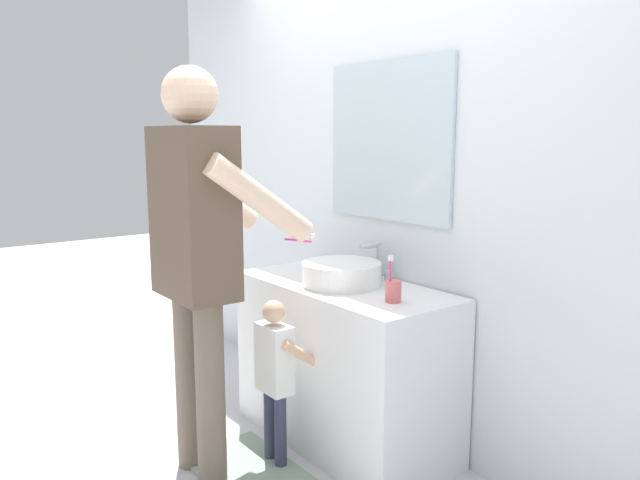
# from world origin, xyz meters

# --- Properties ---
(ground_plane) EXTENTS (14.00, 14.00, 0.00)m
(ground_plane) POSITION_xyz_m (0.00, 0.00, 0.00)
(ground_plane) COLOR silver
(back_wall) EXTENTS (4.40, 0.10, 2.70)m
(back_wall) POSITION_xyz_m (0.00, 0.62, 1.35)
(back_wall) COLOR silver
(back_wall) RESTS_ON ground
(vanity_cabinet) EXTENTS (1.15, 0.54, 0.80)m
(vanity_cabinet) POSITION_xyz_m (0.00, 0.30, 0.40)
(vanity_cabinet) COLOR white
(vanity_cabinet) RESTS_ON ground
(sink_basin) EXTENTS (0.38, 0.38, 0.11)m
(sink_basin) POSITION_xyz_m (0.00, 0.28, 0.86)
(sink_basin) COLOR white
(sink_basin) RESTS_ON vanity_cabinet
(faucet) EXTENTS (0.18, 0.14, 0.18)m
(faucet) POSITION_xyz_m (0.00, 0.51, 0.88)
(faucet) COLOR #B7BABF
(faucet) RESTS_ON vanity_cabinet
(toothbrush_cup) EXTENTS (0.07, 0.07, 0.21)m
(toothbrush_cup) POSITION_xyz_m (0.38, 0.26, 0.85)
(toothbrush_cup) COLOR #D86666
(toothbrush_cup) RESTS_ON vanity_cabinet
(bath_mat) EXTENTS (0.64, 0.40, 0.02)m
(bath_mat) POSITION_xyz_m (0.00, -0.25, 0.01)
(bath_mat) COLOR gray
(bath_mat) RESTS_ON ground
(child_toddler) EXTENTS (0.24, 0.24, 0.79)m
(child_toddler) POSITION_xyz_m (0.00, -0.10, 0.47)
(child_toddler) COLOR #2D334C
(child_toddler) RESTS_ON ground
(adult_parent) EXTENTS (0.56, 0.58, 1.80)m
(adult_parent) POSITION_xyz_m (-0.14, -0.40, 1.08)
(adult_parent) COLOR #6B5B4C
(adult_parent) RESTS_ON ground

